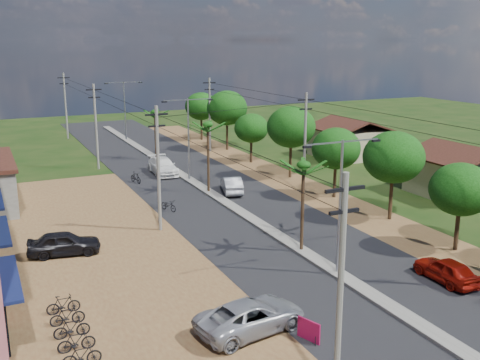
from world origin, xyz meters
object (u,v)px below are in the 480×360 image
object	(u,v)px
car_red_near	(446,270)
car_parked_dark	(64,244)
parked_scooter_row	(79,348)
car_white_far	(163,167)
roadside_sign	(309,331)
car_parked_silver	(251,317)
car_silver_mid	(232,185)

from	to	relation	value
car_red_near	car_parked_dark	bearing A→B (deg)	-34.67
car_parked_dark	parked_scooter_row	xyz separation A→B (m)	(-1.23, -12.73, -0.27)
car_white_far	roadside_sign	size ratio (longest dim) A/B	4.61
car_parked_silver	car_silver_mid	bearing A→B (deg)	-31.94
car_red_near	roadside_sign	world-z (taller)	car_red_near
car_red_near	car_parked_dark	world-z (taller)	car_parked_dark
car_silver_mid	parked_scooter_row	world-z (taller)	car_silver_mid
car_parked_silver	car_red_near	bearing A→B (deg)	-98.26
roadside_sign	parked_scooter_row	size ratio (longest dim) A/B	0.13
car_red_near	roadside_sign	distance (m)	10.73
car_parked_dark	parked_scooter_row	world-z (taller)	car_parked_dark
parked_scooter_row	car_parked_silver	bearing A→B (deg)	-7.66
car_white_far	car_parked_silver	bearing A→B (deg)	-97.28
car_red_near	car_parked_silver	bearing A→B (deg)	2.07
car_parked_dark	roadside_sign	size ratio (longest dim) A/B	3.73
car_silver_mid	car_red_near	bearing A→B (deg)	114.70
car_white_far	car_parked_dark	bearing A→B (deg)	-120.49
car_silver_mid	parked_scooter_row	distance (m)	27.80
car_silver_mid	roadside_sign	bearing A→B (deg)	90.32
parked_scooter_row	car_parked_dark	bearing A→B (deg)	84.46
car_silver_mid	car_parked_dark	world-z (taller)	car_parked_dark
car_silver_mid	car_white_far	xyz separation A→B (m)	(-3.39, 9.59, 0.06)
car_silver_mid	car_parked_dark	bearing A→B (deg)	46.88
car_red_near	car_silver_mid	bearing A→B (deg)	-81.53
roadside_sign	car_red_near	bearing A→B (deg)	-7.96
car_parked_silver	parked_scooter_row	size ratio (longest dim) A/B	0.57
car_white_far	car_red_near	bearing A→B (deg)	-75.42
car_parked_silver	car_parked_dark	distance (m)	15.23
car_silver_mid	car_parked_dark	distance (m)	18.35
car_parked_silver	roadside_sign	bearing A→B (deg)	-143.28
car_parked_dark	roadside_sign	world-z (taller)	car_parked_dark
car_red_near	car_parked_silver	distance (m)	12.50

